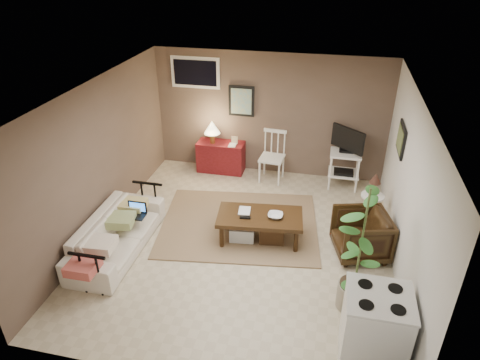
% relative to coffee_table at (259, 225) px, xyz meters
% --- Properties ---
extents(floor, '(5.00, 5.00, 0.00)m').
position_rel_coffee_table_xyz_m(floor, '(-0.24, -0.13, -0.27)').
color(floor, '#C1B293').
rests_on(floor, ground).
extents(art_back, '(0.50, 0.03, 0.60)m').
position_rel_coffee_table_xyz_m(art_back, '(-0.79, 2.35, 1.18)').
color(art_back, black).
extents(art_right, '(0.03, 0.60, 0.45)m').
position_rel_coffee_table_xyz_m(art_right, '(1.98, 0.92, 1.25)').
color(art_right, black).
extents(window, '(0.96, 0.03, 0.60)m').
position_rel_coffee_table_xyz_m(window, '(-1.69, 2.35, 1.68)').
color(window, white).
extents(rug, '(2.80, 2.36, 0.02)m').
position_rel_coffee_table_xyz_m(rug, '(-0.39, 0.34, -0.26)').
color(rug, '#957957').
rests_on(rug, floor).
extents(coffee_table, '(1.36, 0.81, 0.49)m').
position_rel_coffee_table_xyz_m(coffee_table, '(0.00, 0.00, 0.00)').
color(coffee_table, '#39220F').
rests_on(coffee_table, floor).
extents(sofa, '(0.57, 1.95, 0.76)m').
position_rel_coffee_table_xyz_m(sofa, '(-2.04, -0.68, 0.11)').
color(sofa, beige).
rests_on(sofa, floor).
extents(sofa_pillows, '(0.38, 1.86, 0.13)m').
position_rel_coffee_table_xyz_m(sofa_pillows, '(-2.00, -0.91, 0.20)').
color(sofa_pillows, beige).
rests_on(sofa_pillows, sofa).
extents(sofa_end_rails, '(0.53, 1.95, 0.66)m').
position_rel_coffee_table_xyz_m(sofa_end_rails, '(-1.93, -0.68, 0.05)').
color(sofa_end_rails, black).
rests_on(sofa_end_rails, floor).
extents(laptop, '(0.30, 0.22, 0.20)m').
position_rel_coffee_table_xyz_m(laptop, '(-1.86, -0.35, 0.22)').
color(laptop, black).
rests_on(laptop, sofa).
extents(red_console, '(0.93, 0.42, 1.08)m').
position_rel_coffee_table_xyz_m(red_console, '(-1.19, 2.16, 0.10)').
color(red_console, maroon).
rests_on(red_console, floor).
extents(spindle_chair, '(0.48, 0.48, 0.99)m').
position_rel_coffee_table_xyz_m(spindle_chair, '(-0.11, 2.02, 0.19)').
color(spindle_chair, white).
rests_on(spindle_chair, floor).
extents(tv_stand, '(0.58, 0.50, 1.20)m').
position_rel_coffee_table_xyz_m(tv_stand, '(1.26, 2.02, 0.36)').
color(tv_stand, white).
rests_on(tv_stand, floor).
extents(side_table, '(0.37, 0.37, 0.98)m').
position_rel_coffee_table_xyz_m(side_table, '(1.69, 0.77, 0.33)').
color(side_table, white).
rests_on(side_table, floor).
extents(armchair, '(0.86, 0.89, 0.76)m').
position_rel_coffee_table_xyz_m(armchair, '(1.52, -0.01, 0.11)').
color(armchair, black).
rests_on(armchair, floor).
extents(potted_plant, '(0.44, 0.44, 1.78)m').
position_rel_coffee_table_xyz_m(potted_plant, '(1.41, -1.12, 0.67)').
color(potted_plant, gray).
rests_on(potted_plant, floor).
extents(stove, '(0.70, 0.65, 0.91)m').
position_rel_coffee_table_xyz_m(stove, '(1.61, -1.87, 0.18)').
color(stove, silver).
rests_on(stove, floor).
extents(bowl, '(0.23, 0.06, 0.23)m').
position_rel_coffee_table_xyz_m(bowl, '(0.25, 0.00, 0.30)').
color(bowl, '#39220F').
rests_on(bowl, coffee_table).
extents(book_table, '(0.18, 0.04, 0.25)m').
position_rel_coffee_table_xyz_m(book_table, '(-0.33, 0.04, 0.31)').
color(book_table, '#39220F').
rests_on(book_table, coffee_table).
extents(book_console, '(0.15, 0.03, 0.20)m').
position_rel_coffee_table_xyz_m(book_console, '(-0.99, 2.07, 0.45)').
color(book_console, '#39220F').
rests_on(book_console, red_console).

